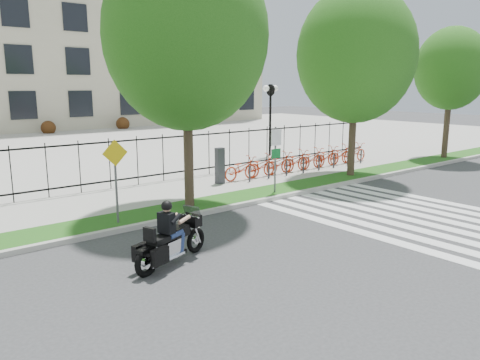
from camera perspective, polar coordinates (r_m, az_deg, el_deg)
ground at (r=12.62m, az=7.40°, el=-7.94°), size 120.00×120.00×0.00m
curb at (r=15.56m, az=-3.64°, el=-3.83°), size 60.00×0.20×0.15m
grass_verge at (r=16.23m, az=-5.39°, el=-3.20°), size 60.00×1.50×0.15m
sidewalk at (r=18.31m, az=-9.76°, el=-1.63°), size 60.00×3.50×0.15m
plaza at (r=34.49m, az=-24.37°, el=3.59°), size 80.00×34.00×0.10m
crosswalk_stripes at (r=16.33m, az=19.16°, el=-3.97°), size 5.70×8.00×0.01m
iron_fence at (r=19.62m, az=-12.40°, el=2.34°), size 30.00×0.06×2.00m
lamp_post_right at (r=27.49m, az=3.73°, el=9.43°), size 1.06×0.70×4.25m
street_tree_1 at (r=15.64m, az=-6.62°, el=17.11°), size 5.29×5.29×8.63m
street_tree_2 at (r=21.64m, az=13.97°, el=14.60°), size 5.17×5.17×8.31m
street_tree_3 at (r=28.84m, az=24.38°, el=12.25°), size 3.93×3.93×7.19m
bike_share_station at (r=22.73m, az=7.66°, el=2.47°), size 10.03×0.87×1.50m
sign_pole_regulatory at (r=17.72m, az=4.38°, el=3.55°), size 0.50×0.09×2.50m
sign_pole_warning at (r=14.13m, az=-14.92°, el=1.17°), size 0.78×0.09×2.49m
motorcycle_rider at (r=11.23m, az=-8.34°, el=-7.04°), size 2.37×1.16×1.89m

